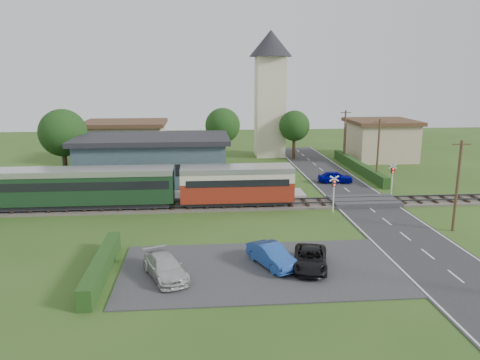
{
  "coord_description": "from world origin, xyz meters",
  "views": [
    {
      "loc": [
        -4.99,
        -38.56,
        11.87
      ],
      "look_at": [
        -1.33,
        4.0,
        2.01
      ],
      "focal_mm": 35.0,
      "sensor_mm": 36.0,
      "label": 1
    }
  ],
  "objects": [
    {
      "name": "tree_c",
      "position": [
        8.0,
        25.0,
        4.65
      ],
      "size": [
        4.2,
        4.2,
        6.78
      ],
      "color": "#332316",
      "rests_on": "ground"
    },
    {
      "name": "house_east",
      "position": [
        20.0,
        24.0,
        2.8
      ],
      "size": [
        8.8,
        8.8,
        5.5
      ],
      "color": "tan",
      "rests_on": "ground"
    },
    {
      "name": "pedestrian_far",
      "position": [
        -14.82,
        4.99,
        1.29
      ],
      "size": [
        0.86,
        0.98,
        1.69
      ],
      "primitive_type": "imported",
      "rotation": [
        0.0,
        0.0,
        1.26
      ],
      "color": "gray",
      "rests_on": "platform"
    },
    {
      "name": "streetlamp_west",
      "position": [
        -22.0,
        20.0,
        3.04
      ],
      "size": [
        0.3,
        0.3,
        5.15
      ],
      "color": "#3F3F47",
      "rests_on": "ground"
    },
    {
      "name": "car_park",
      "position": [
        -1.5,
        -12.0,
        0.04
      ],
      "size": [
        17.0,
        9.0,
        0.08
      ],
      "primitive_type": "cube",
      "color": "#333335",
      "rests_on": "ground"
    },
    {
      "name": "house_west",
      "position": [
        -15.0,
        25.0,
        2.79
      ],
      "size": [
        10.8,
        8.8,
        5.5
      ],
      "color": "tan",
      "rests_on": "ground"
    },
    {
      "name": "train",
      "position": [
        -18.58,
        2.0,
        2.18
      ],
      "size": [
        43.2,
        2.9,
        3.4
      ],
      "color": "#232328",
      "rests_on": "ground"
    },
    {
      "name": "utility_pole_b",
      "position": [
        14.2,
        -6.0,
        3.63
      ],
      "size": [
        1.4,
        0.22,
        7.0
      ],
      "color": "#473321",
      "rests_on": "ground"
    },
    {
      "name": "hedge_roadside",
      "position": [
        14.2,
        16.0,
        0.6
      ],
      "size": [
        0.8,
        18.0,
        1.2
      ],
      "primitive_type": "cube",
      "color": "#193814",
      "rests_on": "ground"
    },
    {
      "name": "hedge_carpark",
      "position": [
        -11.0,
        -12.0,
        0.6
      ],
      "size": [
        0.8,
        9.0,
        1.2
      ],
      "primitive_type": "cube",
      "color": "#193814",
      "rests_on": "ground"
    },
    {
      "name": "equipment_hut",
      "position": [
        -18.0,
        5.2,
        1.75
      ],
      "size": [
        2.3,
        2.3,
        2.55
      ],
      "color": "beige",
      "rests_on": "platform"
    },
    {
      "name": "utility_pole_c",
      "position": [
        14.2,
        10.0,
        3.63
      ],
      "size": [
        1.4,
        0.22,
        7.0
      ],
      "color": "#473321",
      "rests_on": "ground"
    },
    {
      "name": "hedge_station",
      "position": [
        -10.0,
        15.5,
        0.65
      ],
      "size": [
        22.0,
        0.8,
        1.3
      ],
      "primitive_type": "cube",
      "color": "#193814",
      "rests_on": "ground"
    },
    {
      "name": "platform",
      "position": [
        -10.0,
        5.2,
        0.23
      ],
      "size": [
        30.0,
        3.0,
        0.45
      ],
      "primitive_type": "cube",
      "color": "gray",
      "rests_on": "ground"
    },
    {
      "name": "crossing_signal_far",
      "position": [
        13.6,
        4.39,
        2.14
      ],
      "size": [
        0.84,
        0.28,
        3.28
      ],
      "color": "silver",
      "rests_on": "ground"
    },
    {
      "name": "car_park_blue",
      "position": [
        -0.68,
        -11.57,
        0.76
      ],
      "size": [
        2.97,
        4.34,
        1.36
      ],
      "primitive_type": "imported",
      "rotation": [
        0.0,
        0.0,
        0.42
      ],
      "color": "#214CA1",
      "rests_on": "car_park"
    },
    {
      "name": "streetlamp_east",
      "position": [
        16.0,
        27.0,
        3.04
      ],
      "size": [
        0.3,
        0.3,
        5.15
      ],
      "color": "#3F3F47",
      "rests_on": "ground"
    },
    {
      "name": "car_park_dark",
      "position": [
        1.62,
        -12.13,
        0.68
      ],
      "size": [
        2.97,
        4.69,
        1.21
      ],
      "primitive_type": "imported",
      "rotation": [
        0.0,
        0.0,
        -0.24
      ],
      "color": "black",
      "rests_on": "car_park"
    },
    {
      "name": "tree_a",
      "position": [
        -20.0,
        14.0,
        5.38
      ],
      "size": [
        5.2,
        5.2,
        8.0
      ],
      "color": "#332316",
      "rests_on": "ground"
    },
    {
      "name": "church_tower",
      "position": [
        5.0,
        28.0,
        10.23
      ],
      "size": [
        6.0,
        6.0,
        17.6
      ],
      "color": "beige",
      "rests_on": "ground"
    },
    {
      "name": "station_building",
      "position": [
        -10.0,
        10.99,
        2.69
      ],
      "size": [
        16.0,
        9.0,
        5.3
      ],
      "color": "#384B53",
      "rests_on": "ground"
    },
    {
      "name": "crossing_deck",
      "position": [
        10.0,
        2.0,
        0.23
      ],
      "size": [
        6.2,
        3.4,
        0.45
      ],
      "primitive_type": "cube",
      "color": "#333335",
      "rests_on": "ground"
    },
    {
      "name": "pedestrian_near",
      "position": [
        -1.44,
        4.95,
        1.39
      ],
      "size": [
        0.74,
        0.53,
        1.88
      ],
      "primitive_type": "imported",
      "rotation": [
        0.0,
        0.0,
        3.02
      ],
      "color": "gray",
      "rests_on": "platform"
    },
    {
      "name": "crossing_signal_near",
      "position": [
        6.4,
        -0.41,
        2.14
      ],
      "size": [
        0.84,
        0.28,
        3.28
      ],
      "color": "silver",
      "rests_on": "ground"
    },
    {
      "name": "tree_b",
      "position": [
        -2.0,
        23.0,
        5.02
      ],
      "size": [
        4.6,
        4.6,
        7.34
      ],
      "color": "#332316",
      "rests_on": "ground"
    },
    {
      "name": "ground",
      "position": [
        0.0,
        0.0,
        0.0
      ],
      "size": [
        120.0,
        120.0,
        0.0
      ],
      "primitive_type": "plane",
      "color": "#2D4C19"
    },
    {
      "name": "utility_pole_d",
      "position": [
        14.2,
        22.0,
        3.63
      ],
      "size": [
        1.4,
        0.22,
        7.0
      ],
      "color": "#473321",
      "rests_on": "ground"
    },
    {
      "name": "car_park_silver",
      "position": [
        -7.19,
        -12.73,
        0.72
      ],
      "size": [
        3.31,
        4.76,
        1.28
      ],
      "primitive_type": "imported",
      "rotation": [
        0.0,
        0.0,
        0.38
      ],
      "color": "silver",
      "rests_on": "car_park"
    },
    {
      "name": "railway_track",
      "position": [
        0.0,
        2.0,
        0.11
      ],
      "size": [
        76.0,
        3.2,
        0.49
      ],
      "color": "#4C443D",
      "rests_on": "ground"
    },
    {
      "name": "road",
      "position": [
        10.0,
        0.0,
        0.03
      ],
      "size": [
        6.0,
        70.0,
        0.05
      ],
      "primitive_type": "cube",
      "color": "#28282B",
      "rests_on": "ground"
    },
    {
      "name": "car_on_road",
      "position": [
        9.69,
        10.3,
        0.69
      ],
      "size": [
        3.92,
        1.96,
        1.28
      ],
      "primitive_type": "imported",
      "rotation": [
        0.0,
        0.0,
        1.45
      ],
      "color": "#00018C",
      "rests_on": "road"
    }
  ]
}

